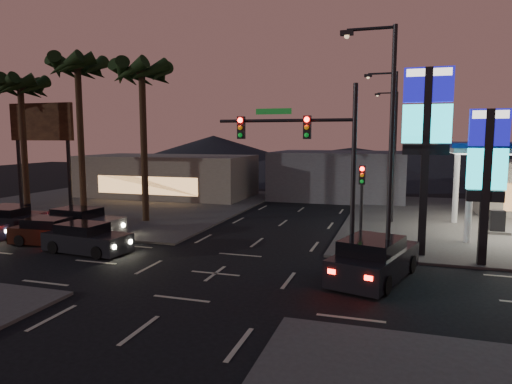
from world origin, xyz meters
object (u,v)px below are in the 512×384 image
(car_lane_a_front, at_px, (86,239))
(car_lane_b_rear, at_px, (12,217))
(traffic_signal_mast, at_px, (313,150))
(car_lane_a_mid, at_px, (51,232))
(suv_station, at_px, (374,260))
(car_lane_b_mid, at_px, (10,220))
(pylon_sign_tall, at_px, (427,124))
(pylon_sign_short, at_px, (487,163))
(car_lane_b_front, at_px, (81,223))

(car_lane_a_front, height_order, car_lane_b_rear, car_lane_a_front)
(traffic_signal_mast, height_order, car_lane_a_mid, traffic_signal_mast)
(car_lane_a_mid, bearing_deg, car_lane_b_rear, 151.58)
(traffic_signal_mast, relative_size, car_lane_b_rear, 1.80)
(car_lane_a_mid, xyz_separation_m, suv_station, (17.05, -1.12, 0.15))
(car_lane_b_mid, relative_size, car_lane_b_rear, 1.02)
(pylon_sign_tall, height_order, car_lane_b_rear, pylon_sign_tall)
(car_lane_a_front, height_order, car_lane_a_mid, car_lane_a_front)
(car_lane_a_front, bearing_deg, car_lane_b_mid, 159.45)
(pylon_sign_short, distance_m, car_lane_b_rear, 27.82)
(car_lane_a_front, xyz_separation_m, car_lane_b_rear, (-8.90, 4.11, -0.03))
(car_lane_a_front, distance_m, car_lane_b_front, 4.29)
(traffic_signal_mast, xyz_separation_m, car_lane_a_mid, (-14.33, 0.38, -4.57))
(traffic_signal_mast, height_order, car_lane_b_front, traffic_signal_mast)
(pylon_sign_tall, relative_size, car_lane_b_rear, 2.03)
(car_lane_a_front, bearing_deg, traffic_signal_mast, 2.66)
(car_lane_a_front, distance_m, car_lane_b_rear, 9.80)
(pylon_sign_short, relative_size, car_lane_a_mid, 1.56)
(car_lane_a_front, bearing_deg, pylon_sign_tall, 14.08)
(suv_station, bearing_deg, car_lane_b_mid, 171.78)
(car_lane_a_mid, bearing_deg, car_lane_b_front, 86.79)
(pylon_sign_short, bearing_deg, car_lane_a_mid, -174.35)
(suv_station, bearing_deg, car_lane_b_rear, 169.32)
(pylon_sign_short, distance_m, suv_station, 6.77)
(car_lane_a_front, relative_size, car_lane_b_rear, 1.04)
(car_lane_b_front, bearing_deg, pylon_sign_tall, 2.48)
(pylon_sign_tall, bearing_deg, pylon_sign_short, -21.80)
(suv_station, bearing_deg, car_lane_b_front, 168.51)
(car_lane_a_mid, relative_size, car_lane_b_rear, 1.01)
(pylon_sign_tall, xyz_separation_m, car_lane_a_front, (-16.11, -4.04, -5.71))
(pylon_sign_tall, bearing_deg, car_lane_b_mid, -177.40)
(car_lane_b_rear, bearing_deg, car_lane_b_mid, -48.55)
(pylon_sign_tall, bearing_deg, car_lane_a_mid, -170.66)
(traffic_signal_mast, xyz_separation_m, car_lane_a_front, (-11.36, -0.53, -4.55))
(car_lane_a_mid, distance_m, car_lane_b_front, 2.32)
(car_lane_b_mid, bearing_deg, car_lane_a_front, -20.55)
(car_lane_a_mid, height_order, car_lane_b_mid, car_lane_b_mid)
(car_lane_a_front, bearing_deg, pylon_sign_short, 9.28)
(traffic_signal_mast, xyz_separation_m, suv_station, (2.72, -0.75, -4.41))
(pylon_sign_tall, relative_size, car_lane_b_front, 1.76)
(suv_station, bearing_deg, traffic_signal_mast, 164.60)
(pylon_sign_tall, xyz_separation_m, car_lane_b_front, (-18.95, -0.82, -5.64))
(pylon_sign_short, height_order, car_lane_b_mid, pylon_sign_short)
(pylon_sign_tall, distance_m, car_lane_b_front, 19.79)
(car_lane_a_mid, bearing_deg, pylon_sign_short, 5.65)
(car_lane_b_mid, bearing_deg, pylon_sign_tall, 2.60)
(car_lane_a_mid, distance_m, car_lane_b_mid, 5.31)
(car_lane_b_front, bearing_deg, car_lane_a_mid, -93.21)
(car_lane_a_front, distance_m, car_lane_b_mid, 8.41)
(pylon_sign_short, distance_m, car_lane_a_front, 19.27)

